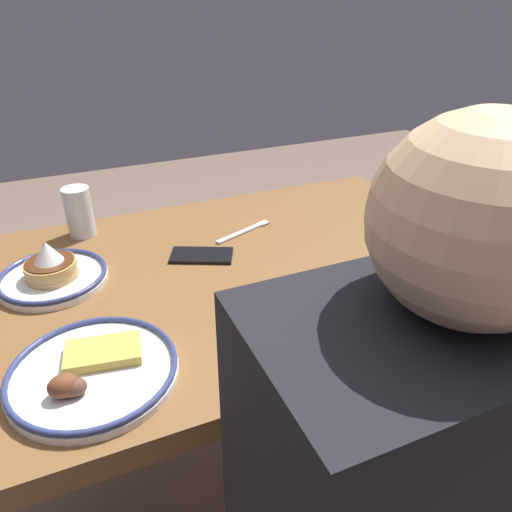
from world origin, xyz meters
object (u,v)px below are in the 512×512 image
at_px(fork_near, 244,231).
at_px(drinking_glass, 80,214).
at_px(plate_center_pancakes, 93,371).
at_px(tea_spoon, 384,313).
at_px(cell_phone, 202,255).
at_px(plate_near_main, 52,273).

bearing_deg(fork_near, drinking_glass, -21.94).
bearing_deg(plate_center_pancakes, tea_spoon, 175.05).
bearing_deg(cell_phone, fork_near, -125.94).
xyz_separation_m(plate_center_pancakes, tea_spoon, (-0.54, 0.05, -0.01)).
xyz_separation_m(plate_near_main, tea_spoon, (-0.58, 0.38, -0.02)).
xyz_separation_m(cell_phone, fork_near, (-0.14, -0.08, -0.00)).
bearing_deg(fork_near, plate_near_main, 7.04).
relative_size(plate_center_pancakes, cell_phone, 1.91).
xyz_separation_m(plate_near_main, plate_center_pancakes, (-0.04, 0.33, -0.01)).
bearing_deg(drinking_glass, plate_center_pancakes, 85.50).
distance_m(drinking_glass, cell_phone, 0.34).
height_order(plate_center_pancakes, drinking_glass, drinking_glass).
xyz_separation_m(drinking_glass, fork_near, (-0.38, 0.15, -0.05)).
height_order(plate_near_main, tea_spoon, plate_near_main).
relative_size(plate_near_main, drinking_glass, 1.80).
height_order(plate_near_main, cell_phone, plate_near_main).
bearing_deg(cell_phone, drinking_glass, -18.72).
height_order(plate_near_main, plate_center_pancakes, plate_near_main).
height_order(plate_center_pancakes, tea_spoon, plate_center_pancakes).
relative_size(cell_phone, fork_near, 0.84).
distance_m(cell_phone, fork_near, 0.16).
xyz_separation_m(cell_phone, tea_spoon, (-0.26, 0.36, 0.00)).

